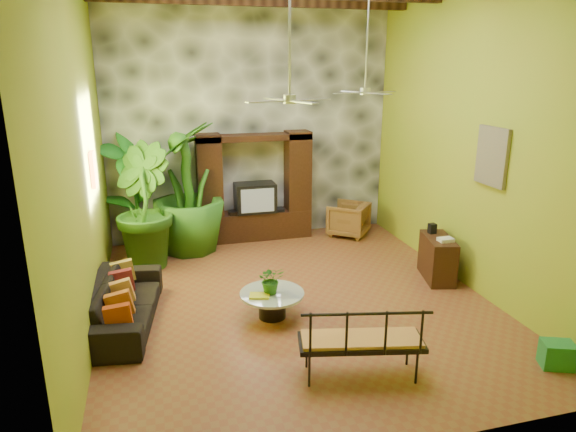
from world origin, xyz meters
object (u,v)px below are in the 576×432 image
object	(u,v)px
tall_plant_c	(187,188)
sofa	(122,303)
ceiling_fan_front	(290,84)
wicker_armchair	(348,219)
tall_plant_b	(142,206)
iron_bench	(364,339)
ceiling_fan_back	(366,79)
green_bin	(557,355)
tall_plant_a	(134,190)
entertainment_center	(255,195)
coffee_table	(272,301)
side_console	(437,258)

from	to	relation	value
tall_plant_c	sofa	bearing A→B (deg)	-113.01
ceiling_fan_front	wicker_armchair	distance (m)	4.94
tall_plant_b	iron_bench	xyz separation A→B (m)	(2.51, -4.46, -0.61)
ceiling_fan_back	tall_plant_c	xyz separation A→B (m)	(-3.04, 1.53, -2.10)
ceiling_fan_front	ceiling_fan_back	world-z (taller)	same
ceiling_fan_front	iron_bench	world-z (taller)	ceiling_fan_front
sofa	green_bin	bearing A→B (deg)	-107.76
tall_plant_a	tall_plant_b	world-z (taller)	tall_plant_a
entertainment_center	ceiling_fan_back	xyz separation A→B (m)	(1.60, -1.94, 2.44)
tall_plant_c	ceiling_fan_back	bearing A→B (deg)	-26.73
coffee_table	sofa	bearing A→B (deg)	170.17
tall_plant_c	entertainment_center	bearing A→B (deg)	15.77
tall_plant_a	green_bin	bearing A→B (deg)	-48.86
tall_plant_a	green_bin	xyz separation A→B (m)	(5.12, -5.86, -1.06)
iron_bench	side_console	distance (m)	3.49
wicker_armchair	green_bin	world-z (taller)	wicker_armchair
green_bin	sofa	bearing A→B (deg)	153.98
ceiling_fan_front	tall_plant_a	world-z (taller)	ceiling_fan_front
sofa	side_console	xyz separation A→B (m)	(5.30, 0.28, 0.05)
wicker_armchair	tall_plant_b	distance (m)	4.46
entertainment_center	coffee_table	bearing A→B (deg)	-97.77
tall_plant_b	side_console	distance (m)	5.41
ceiling_fan_back	tall_plant_a	xyz separation A→B (m)	(-4.07, 1.95, -2.18)
ceiling_fan_front	wicker_armchair	size ratio (longest dim) A/B	2.30
tall_plant_b	side_console	world-z (taller)	tall_plant_b
coffee_table	entertainment_center	bearing A→B (deg)	82.23
ceiling_fan_back	tall_plant_a	size ratio (longest dim) A/B	0.76
iron_bench	coffee_table	bearing A→B (deg)	123.12
ceiling_fan_back	tall_plant_b	distance (m)	4.62
coffee_table	iron_bench	world-z (taller)	iron_bench
entertainment_center	tall_plant_a	distance (m)	2.48
ceiling_fan_back	coffee_table	xyz separation A→B (m)	(-2.10, -1.70, -3.15)
coffee_table	green_bin	xyz separation A→B (m)	(3.15, -2.21, -0.09)
entertainment_center	ceiling_fan_back	bearing A→B (deg)	-50.43
entertainment_center	tall_plant_c	bearing A→B (deg)	-164.23
side_console	green_bin	bearing A→B (deg)	-75.65
entertainment_center	coffee_table	size ratio (longest dim) A/B	2.49
coffee_table	iron_bench	bearing A→B (deg)	-69.35
side_console	sofa	bearing A→B (deg)	-162.67
entertainment_center	iron_bench	distance (m)	5.47
wicker_armchair	ceiling_fan_front	bearing A→B (deg)	5.04
tall_plant_b	tall_plant_c	size ratio (longest dim) A/B	0.88
sofa	tall_plant_c	bearing A→B (deg)	-14.75
wicker_armchair	tall_plant_a	distance (m)	4.59
sofa	iron_bench	bearing A→B (deg)	-119.41
ceiling_fan_front	green_bin	distance (m)	4.89
wicker_armchair	iron_bench	size ratio (longest dim) A/B	0.51
ceiling_fan_front	tall_plant_b	xyz separation A→B (m)	(-2.12, 2.55, -2.25)
sofa	iron_bench	distance (m)	3.59
sofa	green_bin	size ratio (longest dim) A/B	5.97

